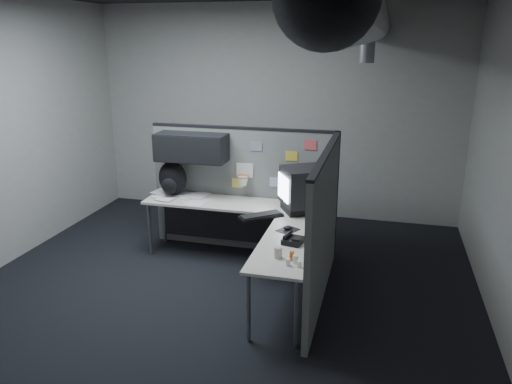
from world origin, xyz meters
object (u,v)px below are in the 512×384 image
(monitor, at_px, (303,189))
(keyboard, at_px, (261,216))
(phone, at_px, (293,240))
(desk, at_px, (248,221))

(monitor, distance_m, keyboard, 0.60)
(keyboard, bearing_deg, monitor, 44.30)
(phone, bearing_deg, monitor, 115.37)
(phone, bearing_deg, keyboard, 149.08)
(desk, distance_m, phone, 1.06)
(desk, distance_m, keyboard, 0.29)
(desk, height_order, keyboard, keyboard)
(monitor, relative_size, keyboard, 1.26)
(desk, bearing_deg, keyboard, -38.95)
(desk, bearing_deg, monitor, 16.81)
(desk, xyz_separation_m, phone, (0.69, -0.79, 0.15))
(keyboard, relative_size, phone, 2.13)
(monitor, bearing_deg, desk, -147.47)
(monitor, relative_size, phone, 2.68)
(desk, xyz_separation_m, keyboard, (0.20, -0.16, 0.14))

